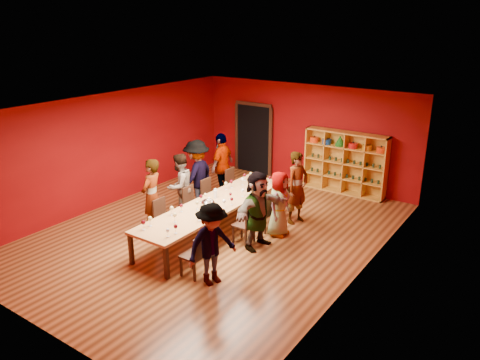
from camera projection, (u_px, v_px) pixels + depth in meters
The scene contains 48 objects.
room_shell at pixel (214, 173), 10.59m from camera, with size 7.10×9.10×3.04m.
tasting_table at pixel (215, 205), 10.85m from camera, with size 1.10×4.50×0.75m.
doorway at pixel (254, 139), 15.12m from camera, with size 1.40×0.17×2.30m.
shelving_unit at pixel (346, 160), 13.36m from camera, with size 2.40×0.40×1.80m.
chair_person_left_1 at pixel (163, 216), 10.80m from camera, with size 0.42×0.42×0.89m.
person_left_1 at pixel (152, 196), 10.84m from camera, with size 0.66×0.48×1.80m, color #515156.
chair_person_left_2 at pixel (192, 202), 11.59m from camera, with size 0.42×0.42×0.89m.
person_left_2 at pixel (180, 186), 11.68m from camera, with size 0.81×0.45×1.67m, color #5E93C3.
chair_person_left_3 at pixel (209, 194), 12.14m from camera, with size 0.42×0.42×0.89m.
person_left_3 at pixel (197, 175), 12.21m from camera, with size 1.21×0.50×1.87m, color pink.
chair_person_left_4 at pixel (233, 183), 12.96m from camera, with size 0.42×0.42×0.89m.
person_left_4 at pixel (222, 166), 13.02m from camera, with size 1.08×0.49×1.85m, color #535258.
chair_person_right_0 at pixel (196, 254), 9.05m from camera, with size 0.42×0.42×0.89m.
person_right_0 at pixel (212, 244), 8.73m from camera, with size 1.05×0.43×1.63m, color #5178A8.
chair_person_right_2 at pixel (247, 223), 10.41m from camera, with size 0.42×0.42×0.89m.
person_right_2 at pixel (258, 210), 10.13m from camera, with size 1.62×0.47×1.75m, color #C4838A.
chair_person_right_3 at pixel (266, 211), 11.04m from camera, with size 0.42×0.42×0.89m.
person_right_3 at pixel (279, 204), 10.75m from camera, with size 0.75×0.41×1.54m, color #161D3C.
chair_person_right_4 at pixel (284, 200), 11.71m from camera, with size 0.42×0.42×0.89m.
person_right_4 at pixel (297, 188), 11.39m from camera, with size 0.66×0.48×1.80m, color #4A4A4F.
wine_glass_0 at pixel (150, 219), 9.59m from camera, with size 0.09×0.09×0.22m.
wine_glass_1 at pixel (168, 231), 9.13m from camera, with size 0.07×0.07×0.19m.
wine_glass_2 at pixel (172, 209), 10.12m from camera, with size 0.09×0.09×0.22m.
wine_glass_3 at pixel (263, 180), 11.92m from camera, with size 0.08×0.08×0.20m.
wine_glass_4 at pixel (201, 197), 10.83m from camera, with size 0.08×0.08×0.19m.
wine_glass_5 at pixel (270, 178), 12.14m from camera, with size 0.07×0.07×0.19m.
wine_glass_6 at pixel (230, 194), 11.02m from camera, with size 0.07×0.07×0.18m.
wine_glass_7 at pixel (224, 202), 10.51m from camera, with size 0.09×0.09×0.22m.
wine_glass_8 at pixel (176, 227), 9.27m from camera, with size 0.08×0.08×0.20m.
wine_glass_9 at pixel (249, 188), 11.40m from camera, with size 0.08×0.08×0.19m.
wine_glass_10 at pixel (197, 203), 10.45m from camera, with size 0.08×0.08×0.20m.
wine_glass_11 at pixel (198, 213), 9.94m from camera, with size 0.08×0.08×0.21m.
wine_glass_12 at pixel (143, 223), 9.42m from camera, with size 0.09×0.09×0.22m.
wine_glass_13 at pixel (243, 191), 11.20m from camera, with size 0.08×0.08×0.20m.
wine_glass_14 at pixel (205, 195), 10.97m from camera, with size 0.07×0.07×0.18m.
wine_glass_15 at pixel (226, 184), 11.65m from camera, with size 0.08×0.08×0.21m.
wine_glass_16 at pixel (242, 180), 11.97m from camera, with size 0.08×0.08×0.20m.
wine_glass_17 at pixel (175, 215), 9.78m from camera, with size 0.09×0.09×0.22m.
wine_glass_18 at pixel (245, 175), 12.31m from camera, with size 0.08×0.08×0.19m.
wine_glass_19 at pixel (231, 182), 11.77m from camera, with size 0.09×0.09×0.22m.
wine_glass_20 at pixel (181, 206), 10.31m from camera, with size 0.08×0.08×0.19m.
wine_glass_21 at pixel (199, 214), 9.84m from camera, with size 0.09×0.09×0.21m.
wine_glass_22 at pixel (232, 199), 10.70m from camera, with size 0.07×0.07×0.18m.
wine_glass_23 at pixel (251, 174), 12.46m from camera, with size 0.07×0.07×0.18m.
spittoon_bowl at pixel (208, 203), 10.67m from camera, with size 0.32×0.32×0.17m, color #B8BABF.
carafe_a at pixel (215, 194), 11.12m from camera, with size 0.11×0.11×0.24m.
carafe_b at pixel (209, 204), 10.48m from camera, with size 0.11×0.11×0.27m.
wine_bottle at pixel (259, 181), 12.00m from camera, with size 0.09×0.09×0.30m.
Camera 1 is at (6.22, -7.93, 4.82)m, focal length 35.00 mm.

